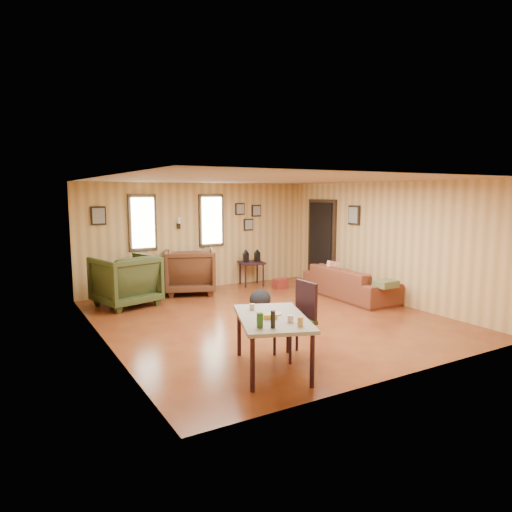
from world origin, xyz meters
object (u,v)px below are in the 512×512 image
(recliner_green, at_px, (126,278))
(end_table, at_px, (152,278))
(sofa, at_px, (350,277))
(side_table, at_px, (252,261))
(dining_table, at_px, (272,322))
(recliner_brown, at_px, (190,269))

(recliner_green, bearing_deg, end_table, -154.53)
(sofa, distance_m, side_table, 2.44)
(sofa, height_order, end_table, sofa)
(sofa, xyz_separation_m, side_table, (-1.14, 2.15, 0.16))
(end_table, xyz_separation_m, dining_table, (0.00, -4.81, 0.24))
(recliner_brown, xyz_separation_m, end_table, (-0.81, 0.17, -0.16))
(sofa, bearing_deg, recliner_brown, 53.98)
(recliner_green, xyz_separation_m, side_table, (3.09, 0.49, 0.05))
(side_table, bearing_deg, dining_table, -116.84)
(side_table, bearing_deg, sofa, -62.17)
(dining_table, bearing_deg, recliner_green, 120.37)
(sofa, bearing_deg, end_table, 58.87)
(recliner_brown, height_order, side_table, recliner_brown)
(sofa, height_order, side_table, side_table)
(dining_table, bearing_deg, sofa, 56.73)
(recliner_brown, bearing_deg, side_table, -156.48)
(recliner_brown, bearing_deg, sofa, 163.69)
(recliner_green, height_order, side_table, recliner_green)
(recliner_green, bearing_deg, side_table, 173.90)
(end_table, xyz_separation_m, side_table, (2.38, -0.11, 0.21))
(end_table, bearing_deg, sofa, -32.78)
(end_table, bearing_deg, recliner_green, -139.40)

